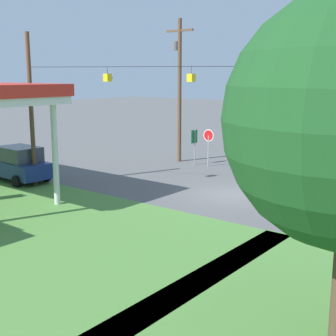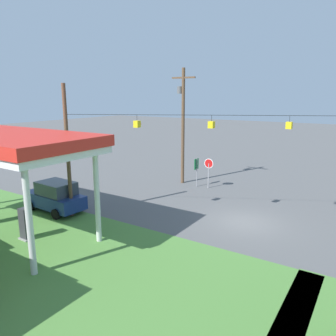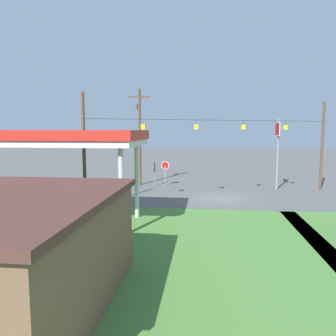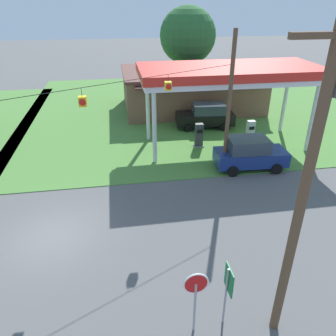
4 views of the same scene
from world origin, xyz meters
TOP-DOWN VIEW (x-y plane):
  - ground_plane at (0.00, 0.00)m, footprint 160.00×160.00m
  - car_at_pumps_front at (11.33, 4.95)m, footprint 4.52×2.27m
  - stop_sign_roadside at (5.25, -5.70)m, footprint 0.80×0.08m
  - route_sign at (6.32, -5.57)m, footprint 0.10×0.70m
  - utility_pole_main at (7.96, -5.98)m, footprint 2.20×0.44m
  - signal_span_gantry at (-0.00, -0.01)m, footprint 19.66×10.24m

SIDE VIEW (x-z plane):
  - ground_plane at x=0.00m, z-range 0.00..0.00m
  - car_at_pumps_front at x=11.33m, z-range 0.00..2.06m
  - route_sign at x=6.32m, z-range 0.51..2.91m
  - stop_sign_roadside at x=5.25m, z-range 0.56..3.06m
  - signal_span_gantry at x=0.00m, z-range 0.39..8.70m
  - utility_pole_main at x=7.96m, z-range 0.58..10.41m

